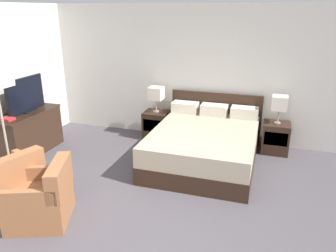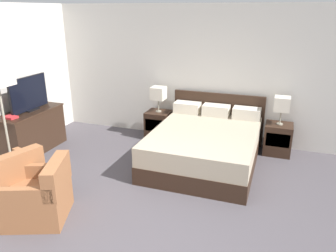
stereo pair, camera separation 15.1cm
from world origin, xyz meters
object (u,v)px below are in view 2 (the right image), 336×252
object	(u,v)px
nightstand_right	(278,139)
dresser	(32,130)
table_lamp_right	(282,104)
armchair_companion	(41,197)
bed	(205,145)
tv	(29,94)
armchair_by_window	(11,181)
book_red_cover	(10,117)
nightstand_left	(159,125)
table_lamp_left	(158,93)

from	to	relation	value
nightstand_right	dresser	size ratio (longest dim) A/B	0.44
table_lamp_right	dresser	bearing A→B (deg)	-162.12
armchair_companion	bed	bearing A→B (deg)	55.21
bed	tv	xyz separation A→B (m)	(-3.06, -0.52, 0.73)
table_lamp_right	dresser	xyz separation A→B (m)	(-4.19, -1.35, -0.52)
nightstand_right	tv	size ratio (longest dim) A/B	0.63
bed	armchair_by_window	size ratio (longest dim) A/B	2.47
bed	tv	bearing A→B (deg)	-170.39
armchair_by_window	tv	bearing A→B (deg)	120.87
nightstand_right	table_lamp_right	bearing A→B (deg)	90.00
dresser	armchair_by_window	size ratio (longest dim) A/B	1.45
table_lamp_right	tv	bearing A→B (deg)	-162.81
nightstand_right	bed	bearing A→B (deg)	-145.55
book_red_cover	armchair_companion	size ratio (longest dim) A/B	0.24
table_lamp_right	armchair_by_window	distance (m)	4.36
bed	table_lamp_right	bearing A→B (deg)	34.50
bed	book_red_cover	bearing A→B (deg)	-161.77
bed	armchair_companion	xyz separation A→B (m)	(-1.53, -2.20, -0.03)
nightstand_left	armchair_companion	world-z (taller)	armchair_companion
tv	table_lamp_right	bearing A→B (deg)	17.19
table_lamp_left	armchair_companion	xyz separation A→B (m)	(-0.40, -2.98, -0.63)
bed	armchair_by_window	bearing A→B (deg)	-137.01
table_lamp_left	dresser	distance (m)	2.41
armchair_by_window	armchair_companion	xyz separation A→B (m)	(0.63, -0.19, 0.00)
dresser	tv	bearing A→B (deg)	87.37
nightstand_left	table_lamp_right	distance (m)	2.35
table_lamp_left	tv	world-z (taller)	tv
bed	table_lamp_right	size ratio (longest dim) A/B	4.32
book_red_cover	armchair_by_window	xyz separation A→B (m)	(0.89, -1.01, -0.49)
nightstand_left	nightstand_right	distance (m)	2.26
dresser	book_red_cover	size ratio (longest dim) A/B	5.89
bed	nightstand_right	bearing A→B (deg)	34.45
bed	armchair_by_window	distance (m)	2.95
table_lamp_right	dresser	distance (m)	4.43
table_lamp_left	tv	distance (m)	2.32
nightstand_left	armchair_by_window	xyz separation A→B (m)	(-1.03, -2.79, 0.01)
nightstand_left	nightstand_right	size ratio (longest dim) A/B	1.00
table_lamp_left	table_lamp_right	size ratio (longest dim) A/B	1.00
nightstand_right	table_lamp_right	xyz separation A→B (m)	(0.00, 0.00, 0.64)
nightstand_right	table_lamp_right	size ratio (longest dim) A/B	1.11
table_lamp_left	armchair_companion	distance (m)	3.07
armchair_by_window	armchair_companion	size ratio (longest dim) A/B	0.97
bed	book_red_cover	xyz separation A→B (m)	(-3.05, -1.00, 0.46)
nightstand_right	table_lamp_left	distance (m)	2.35
bed	armchair_by_window	world-z (taller)	bed
nightstand_left	armchair_companion	xyz separation A→B (m)	(-0.40, -2.98, 0.01)
tv	armchair_by_window	xyz separation A→B (m)	(0.89, -1.50, -0.76)
dresser	armchair_companion	size ratio (longest dim) A/B	1.41
tv	nightstand_left	bearing A→B (deg)	33.94
nightstand_left	book_red_cover	bearing A→B (deg)	-137.09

